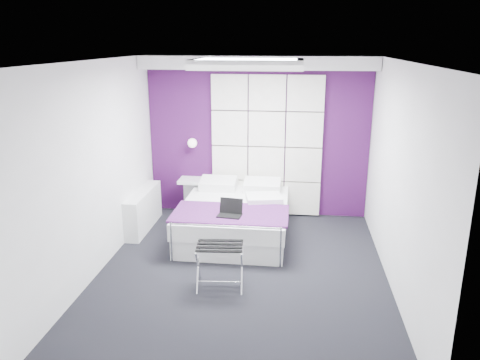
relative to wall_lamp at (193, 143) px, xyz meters
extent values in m
plane|color=black|center=(1.05, -2.06, -1.22)|extent=(4.40, 4.40, 0.00)
plane|color=white|center=(1.05, -2.06, 1.38)|extent=(4.40, 4.40, 0.00)
plane|color=silver|center=(1.05, 0.14, 0.08)|extent=(3.60, 0.00, 3.60)
plane|color=silver|center=(-0.75, -2.06, 0.08)|extent=(0.00, 4.40, 4.40)
plane|color=silver|center=(2.85, -2.06, 0.08)|extent=(0.00, 4.40, 4.40)
cube|color=#3C0F43|center=(1.05, 0.13, 0.08)|extent=(3.58, 0.02, 2.58)
cube|color=white|center=(1.05, -0.11, 1.28)|extent=(3.58, 0.50, 0.20)
sphere|color=white|center=(0.00, 0.00, 0.00)|extent=(0.15, 0.15, 0.15)
cube|color=white|center=(-0.64, -0.76, -0.92)|extent=(0.22, 1.20, 0.60)
cube|color=white|center=(0.81, -0.89, -1.08)|extent=(1.49, 1.87, 0.28)
cube|color=white|center=(0.81, -0.89, -0.82)|extent=(1.53, 1.91, 0.23)
cube|color=#421449|center=(0.81, -1.36, -0.69)|extent=(1.59, 0.84, 0.03)
cube|color=white|center=(0.01, -0.04, -0.63)|extent=(0.48, 0.37, 0.05)
cube|color=black|center=(0.83, -2.40, -0.70)|extent=(0.54, 0.40, 0.01)
cube|color=black|center=(0.82, -1.48, -0.67)|extent=(0.32, 0.22, 0.02)
cube|color=black|center=(0.82, -1.37, -0.56)|extent=(0.32, 0.01, 0.21)
camera|label=1|loc=(1.67, -7.33, 1.59)|focal=35.00mm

